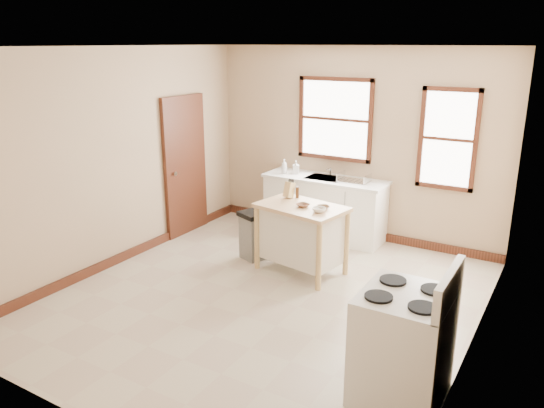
{
  "coord_description": "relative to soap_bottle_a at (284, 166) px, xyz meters",
  "views": [
    {
      "loc": [
        2.92,
        -4.74,
        2.84
      ],
      "look_at": [
        -0.14,
        0.4,
        1.01
      ],
      "focal_mm": 35.0,
      "sensor_mm": 36.0,
      "label": 1
    }
  ],
  "objects": [
    {
      "name": "bowl_a",
      "position": [
        1.0,
        -1.28,
        -0.12
      ],
      "size": [
        0.2,
        0.2,
        0.04
      ],
      "primitive_type": "imported",
      "rotation": [
        0.0,
        0.0,
        -0.33
      ],
      "color": "brown",
      "rests_on": "kitchen_island"
    },
    {
      "name": "wall_back",
      "position": [
        0.96,
        0.38,
        0.37
      ],
      "size": [
        4.5,
        0.04,
        2.8
      ],
      "primitive_type": "cube",
      "color": "tan",
      "rests_on": "ground"
    },
    {
      "name": "trash_bin",
      "position": [
        0.2,
        -1.21,
        -0.7
      ],
      "size": [
        0.42,
        0.39,
        0.66
      ],
      "primitive_type": null,
      "rotation": [
        0.0,
        0.0,
        -0.37
      ],
      "color": "gray",
      "rests_on": "ground"
    },
    {
      "name": "window_main",
      "position": [
        0.66,
        0.36,
        0.72
      ],
      "size": [
        1.17,
        0.06,
        1.22
      ],
      "primitive_type": null,
      "color": "#35180E",
      "rests_on": "wall_back"
    },
    {
      "name": "baseboard_left",
      "position": [
        -1.26,
        -2.12,
        -0.97
      ],
      "size": [
        0.04,
        5.0,
        0.12
      ],
      "primitive_type": "cube",
      "color": "#35180E",
      "rests_on": "ground"
    },
    {
      "name": "bowl_b",
      "position": [
        1.24,
        -1.22,
        -0.12
      ],
      "size": [
        0.21,
        0.21,
        0.04
      ],
      "primitive_type": "imported",
      "rotation": [
        0.0,
        0.0,
        0.75
      ],
      "color": "brown",
      "rests_on": "kitchen_island"
    },
    {
      "name": "floor",
      "position": [
        0.96,
        -2.12,
        -1.03
      ],
      "size": [
        5.0,
        5.0,
        0.0
      ],
      "primitive_type": "plane",
      "color": "#BEB196",
      "rests_on": "ground"
    },
    {
      "name": "window_side",
      "position": [
        2.31,
        0.36,
        0.57
      ],
      "size": [
        0.77,
        0.06,
        1.37
      ],
      "primitive_type": null,
      "color": "#35180E",
      "rests_on": "wall_back"
    },
    {
      "name": "dish_rack",
      "position": [
        1.11,
        0.08,
        -0.06
      ],
      "size": [
        0.52,
        0.47,
        0.11
      ],
      "primitive_type": null,
      "rotation": [
        0.0,
        0.0,
        -0.4
      ],
      "color": "silver",
      "rests_on": "sink_counter"
    },
    {
      "name": "soap_bottle_b",
      "position": [
        0.16,
        0.08,
        -0.01
      ],
      "size": [
        0.12,
        0.12,
        0.2
      ],
      "primitive_type": "imported",
      "rotation": [
        0.0,
        0.0,
        0.43
      ],
      "color": "#B2B2B2",
      "rests_on": "sink_counter"
    },
    {
      "name": "kitchen_island",
      "position": [
        0.96,
        -1.25,
        -0.59
      ],
      "size": [
        1.19,
        0.86,
        0.89
      ],
      "primitive_type": null,
      "rotation": [
        0.0,
        0.0,
        -0.17
      ],
      "color": "tan",
      "rests_on": "ground"
    },
    {
      "name": "knife_block",
      "position": [
        0.65,
        -1.02,
        -0.04
      ],
      "size": [
        0.12,
        0.12,
        0.2
      ],
      "primitive_type": null,
      "rotation": [
        0.0,
        0.0,
        -0.23
      ],
      "color": "tan",
      "rests_on": "kitchen_island"
    },
    {
      "name": "gas_stove",
      "position": [
        2.85,
        -3.05,
        -0.43
      ],
      "size": [
        0.75,
        0.76,
        1.2
      ],
      "primitive_type": null,
      "color": "white",
      "rests_on": "ground"
    },
    {
      "name": "sink_counter",
      "position": [
        0.66,
        0.08,
        -0.57
      ],
      "size": [
        1.86,
        0.62,
        0.92
      ],
      "primitive_type": null,
      "color": "white",
      "rests_on": "ground"
    },
    {
      "name": "pepper_grinder",
      "position": [
        0.75,
        -0.97,
        -0.07
      ],
      "size": [
        0.05,
        0.05,
        0.15
      ],
      "primitive_type": "cylinder",
      "rotation": [
        0.0,
        0.0,
        -0.28
      ],
      "color": "#3F2511",
      "rests_on": "kitchen_island"
    },
    {
      "name": "wall_left",
      "position": [
        -1.29,
        -2.12,
        0.37
      ],
      "size": [
        0.04,
        5.0,
        2.8
      ],
      "primitive_type": "cube",
      "color": "tan",
      "rests_on": "ground"
    },
    {
      "name": "baseboard_back",
      "position": [
        0.96,
        0.35,
        -0.97
      ],
      "size": [
        4.5,
        0.04,
        0.12
      ],
      "primitive_type": "cube",
      "color": "#35180E",
      "rests_on": "ground"
    },
    {
      "name": "door_left",
      "position": [
        -1.25,
        -0.82,
        0.02
      ],
      "size": [
        0.06,
        0.9,
        2.1
      ],
      "primitive_type": "cube",
      "color": "#35180E",
      "rests_on": "ground"
    },
    {
      "name": "faucet",
      "position": [
        0.66,
        0.26,
        0.0
      ],
      "size": [
        0.03,
        0.03,
        0.22
      ],
      "primitive_type": "cylinder",
      "color": "silver",
      "rests_on": "sink_counter"
    },
    {
      "name": "ceiling",
      "position": [
        0.96,
        -2.12,
        1.77
      ],
      "size": [
        5.0,
        5.0,
        0.0
      ],
      "primitive_type": "plane",
      "rotation": [
        3.14,
        0.0,
        0.0
      ],
      "color": "white",
      "rests_on": "ground"
    },
    {
      "name": "bowl_c",
      "position": [
        1.26,
        -1.37,
        -0.12
      ],
      "size": [
        0.22,
        0.22,
        0.05
      ],
      "primitive_type": "imported",
      "rotation": [
        0.0,
        0.0,
        -0.31
      ],
      "color": "white",
      "rests_on": "kitchen_island"
    },
    {
      "name": "soap_bottle_a",
      "position": [
        0.0,
        0.0,
        0.0
      ],
      "size": [
        0.09,
        0.09,
        0.22
      ],
      "primitive_type": "imported",
      "rotation": [
        0.0,
        0.0,
        0.12
      ],
      "color": "#B2B2B2",
      "rests_on": "sink_counter"
    },
    {
      "name": "wall_right",
      "position": [
        3.21,
        -2.12,
        0.37
      ],
      "size": [
        0.04,
        5.0,
        2.8
      ],
      "primitive_type": "cube",
      "color": "tan",
      "rests_on": "ground"
    }
  ]
}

